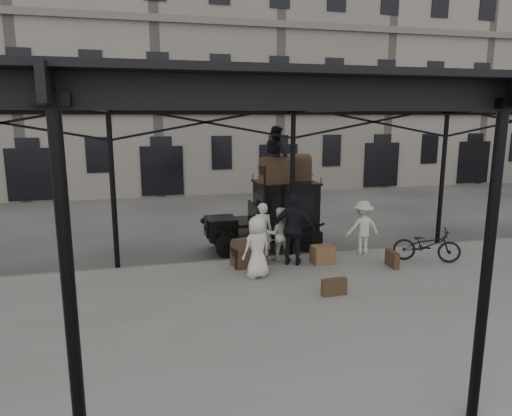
{
  "coord_description": "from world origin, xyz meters",
  "views": [
    {
      "loc": [
        -4.22,
        -10.48,
        4.19
      ],
      "look_at": [
        -1.19,
        1.6,
        1.7
      ],
      "focal_mm": 32.0,
      "sensor_mm": 36.0,
      "label": 1
    }
  ],
  "objects_px": {
    "steamer_trunk_platform": "(249,254)",
    "steamer_trunk_roof_near": "(276,172)",
    "porter_official": "(294,229)",
    "bicycle": "(427,245)",
    "porter_left": "(262,231)",
    "taxi": "(276,212)"
  },
  "relations": [
    {
      "from": "porter_official",
      "to": "steamer_trunk_platform",
      "type": "distance_m",
      "value": 1.4
    },
    {
      "from": "bicycle",
      "to": "steamer_trunk_platform",
      "type": "distance_m",
      "value": 5.05
    },
    {
      "from": "taxi",
      "to": "steamer_trunk_platform",
      "type": "bearing_deg",
      "value": -124.99
    },
    {
      "from": "taxi",
      "to": "bicycle",
      "type": "height_order",
      "value": "taxi"
    },
    {
      "from": "steamer_trunk_roof_near",
      "to": "steamer_trunk_platform",
      "type": "distance_m",
      "value": 2.9
    },
    {
      "from": "porter_official",
      "to": "steamer_trunk_roof_near",
      "type": "bearing_deg",
      "value": -65.65
    },
    {
      "from": "porter_left",
      "to": "bicycle",
      "type": "bearing_deg",
      "value": 173.25
    },
    {
      "from": "porter_left",
      "to": "steamer_trunk_roof_near",
      "type": "relative_size",
      "value": 1.77
    },
    {
      "from": "porter_left",
      "to": "steamer_trunk_platform",
      "type": "distance_m",
      "value": 0.86
    },
    {
      "from": "taxi",
      "to": "steamer_trunk_roof_near",
      "type": "distance_m",
      "value": 1.34
    },
    {
      "from": "porter_left",
      "to": "steamer_trunk_platform",
      "type": "height_order",
      "value": "porter_left"
    },
    {
      "from": "taxi",
      "to": "porter_left",
      "type": "bearing_deg",
      "value": -120.72
    },
    {
      "from": "taxi",
      "to": "porter_official",
      "type": "relative_size",
      "value": 1.81
    },
    {
      "from": "porter_official",
      "to": "bicycle",
      "type": "distance_m",
      "value": 3.85
    },
    {
      "from": "steamer_trunk_roof_near",
      "to": "porter_official",
      "type": "bearing_deg",
      "value": -102.12
    },
    {
      "from": "taxi",
      "to": "steamer_trunk_roof_near",
      "type": "xyz_separation_m",
      "value": [
        -0.08,
        -0.25,
        1.32
      ]
    },
    {
      "from": "porter_official",
      "to": "steamer_trunk_roof_near",
      "type": "xyz_separation_m",
      "value": [
        0.03,
        1.84,
        1.37
      ]
    },
    {
      "from": "porter_left",
      "to": "porter_official",
      "type": "bearing_deg",
      "value": 145.85
    },
    {
      "from": "steamer_trunk_platform",
      "to": "steamer_trunk_roof_near",
      "type": "bearing_deg",
      "value": 40.63
    },
    {
      "from": "porter_left",
      "to": "steamer_trunk_roof_near",
      "type": "xyz_separation_m",
      "value": [
        0.74,
        1.14,
        1.55
      ]
    },
    {
      "from": "bicycle",
      "to": "steamer_trunk_roof_near",
      "type": "relative_size",
      "value": 1.96
    },
    {
      "from": "steamer_trunk_roof_near",
      "to": "steamer_trunk_platform",
      "type": "bearing_deg",
      "value": -138.44
    }
  ]
}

